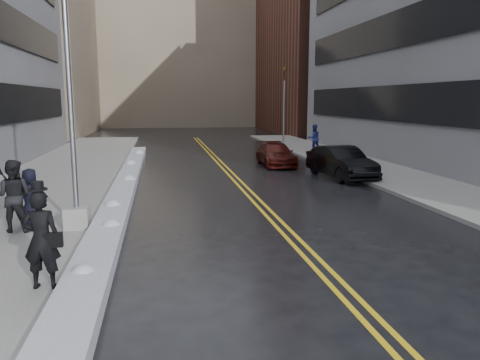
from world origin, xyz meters
name	(u,v)px	position (x,y,z in m)	size (l,w,h in m)	color
ground	(202,249)	(0.00, 0.00, 0.00)	(160.00, 160.00, 0.00)	black
sidewalk_west	(51,183)	(-5.75, 10.00, 0.07)	(5.50, 50.00, 0.15)	gray
sidewalk_east	(386,174)	(10.00, 10.00, 0.07)	(4.00, 50.00, 0.15)	gray
lane_line_left	(233,180)	(2.35, 10.00, 0.00)	(0.12, 50.00, 0.01)	gold
lane_line_right	(239,180)	(2.65, 10.00, 0.00)	(0.12, 50.00, 0.01)	gold
snow_ridge	(124,187)	(-2.45, 8.00, 0.17)	(0.90, 30.00, 0.34)	silver
building_west_far	(21,50)	(-15.50, 44.00, 9.00)	(14.00, 22.00, 18.00)	gray
building_east_far	(334,8)	(19.00, 42.00, 14.00)	(14.00, 20.00, 28.00)	#562D21
building_far	(178,49)	(2.00, 60.00, 11.00)	(36.00, 16.00, 22.00)	gray
lamppost	(73,143)	(-3.30, 2.00, 2.53)	(0.65, 0.65, 7.62)	gray
fire_hydrant	(367,165)	(9.00, 10.00, 0.55)	(0.26, 0.26, 0.73)	maroon
traffic_signal	(284,104)	(8.50, 24.00, 3.40)	(0.16, 0.20, 6.00)	gray
pedestrian_fedora	(41,240)	(-3.20, -2.31, 1.10)	(0.69, 0.45, 1.90)	black
pedestrian_b	(14,196)	(-4.89, 1.92, 1.13)	(0.96, 0.74, 1.97)	black
pedestrian_c	(31,198)	(-4.58, 2.38, 0.98)	(0.81, 0.53, 1.66)	black
pedestrian_east	(314,138)	(9.44, 19.48, 1.09)	(0.91, 0.71, 1.88)	navy
car_black	(341,162)	(7.50, 9.66, 0.76)	(1.61, 4.61, 1.52)	black
car_maroon	(276,154)	(5.52, 14.43, 0.63)	(1.76, 4.34, 1.26)	#410E0A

